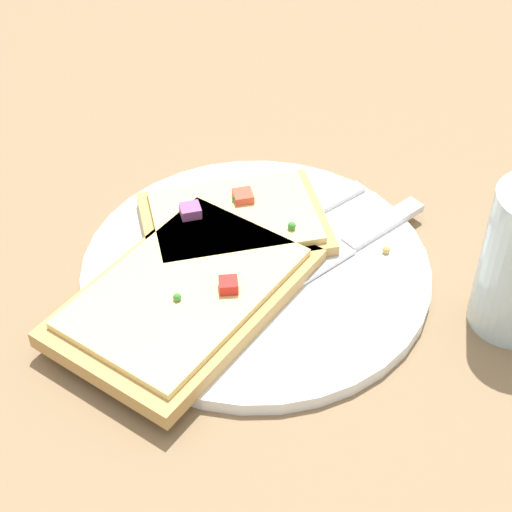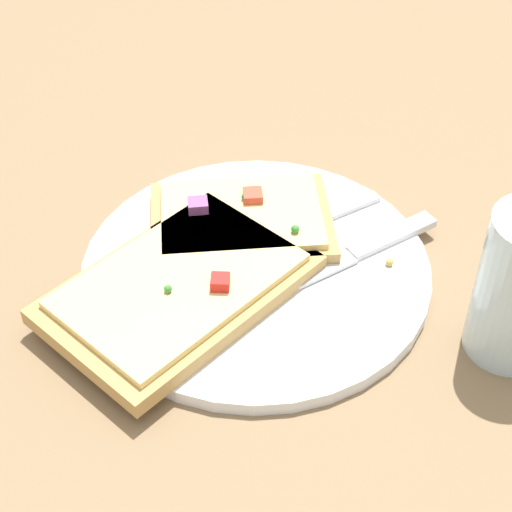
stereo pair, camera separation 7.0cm
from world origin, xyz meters
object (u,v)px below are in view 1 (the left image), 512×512
object	(u,v)px
knife	(340,251)
pizza_slice_corner	(234,222)
pizza_slice_main	(185,294)
plate	(256,270)
fork	(266,236)

from	to	relation	value
knife	pizza_slice_corner	size ratio (longest dim) A/B	0.98
knife	pizza_slice_main	bearing A→B (deg)	-15.46
pizza_slice_main	pizza_slice_corner	bearing A→B (deg)	-168.01
plate	pizza_slice_corner	size ratio (longest dim) A/B	1.61
fork	pizza_slice_corner	world-z (taller)	pizza_slice_corner
fork	knife	world-z (taller)	knife
knife	pizza_slice_main	world-z (taller)	pizza_slice_main
plate	pizza_slice_main	xyz separation A→B (m)	(-0.05, 0.05, 0.02)
fork	plate	bearing A→B (deg)	36.66
fork	knife	xyz separation A→B (m)	(-0.01, -0.06, 0.00)
plate	fork	xyz separation A→B (m)	(0.03, -0.01, 0.01)
fork	pizza_slice_main	distance (m)	0.10
plate	fork	distance (m)	0.04
pizza_slice_corner	knife	bearing A→B (deg)	149.35
fork	pizza_slice_main	size ratio (longest dim) A/B	0.65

